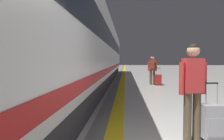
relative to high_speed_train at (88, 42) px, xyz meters
The scene contains 7 objects.
safety_line_strip 3.29m from the high_speed_train, 19.94° to the left, with size 0.36×80.00×0.01m, color yellow.
tactile_edge_band 3.13m from the high_speed_train, 22.85° to the left, with size 0.52×80.00×0.01m, color slate.
high_speed_train is the anchor object (origin of this frame).
traveller_foreground 9.11m from the high_speed_train, 67.53° to the right, with size 0.53×0.30×1.75m.
rolling_suitcase_foreground 9.42m from the high_speed_train, 65.63° to the right, with size 0.41×0.28×1.05m.
passenger_near 4.07m from the high_speed_train, ahead, with size 0.53×0.39×1.73m.
suitcase_near 4.64m from the high_speed_train, ahead, with size 0.42×0.30×1.01m.
Camera 1 is at (-0.96, -2.87, 1.45)m, focal length 33.56 mm.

